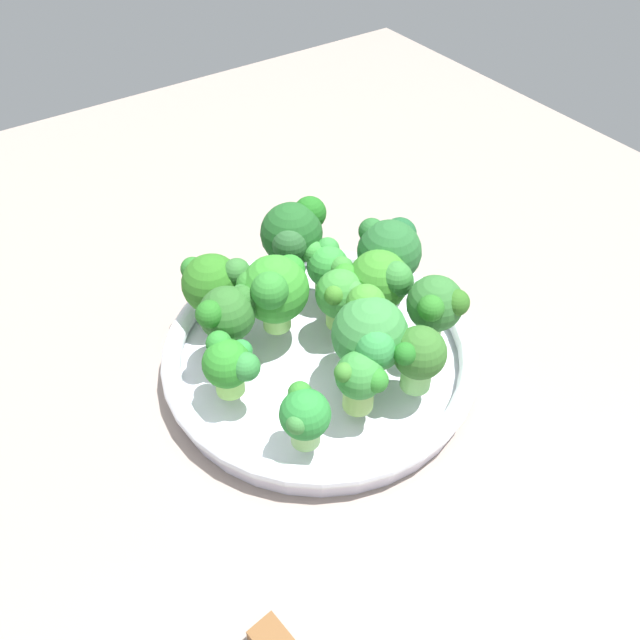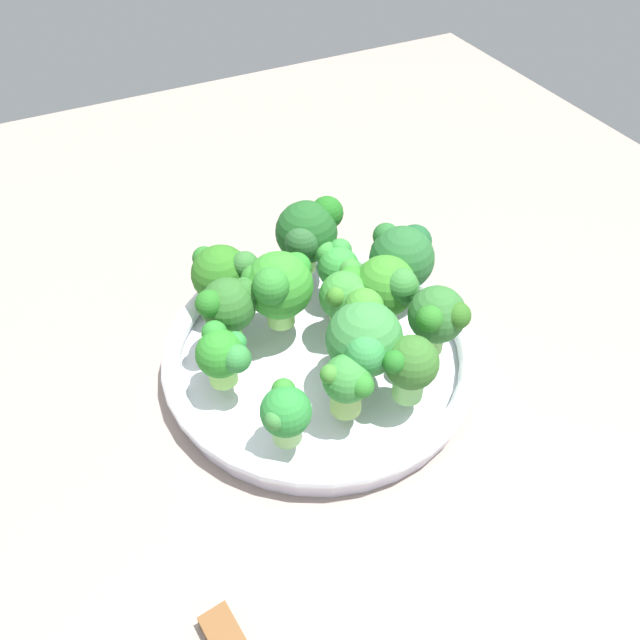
{
  "view_description": "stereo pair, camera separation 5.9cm",
  "coord_description": "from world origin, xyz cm",
  "px_view_note": "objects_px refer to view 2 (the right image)",
  "views": [
    {
      "loc": [
        19.99,
        36.26,
        47.51
      ],
      "look_at": [
        -3.98,
        1.19,
        6.35
      ],
      "focal_mm": 36.53,
      "sensor_mm": 36.0,
      "label": 1
    },
    {
      "loc": [
        14.89,
        39.25,
        47.51
      ],
      "look_at": [
        -3.98,
        1.19,
        6.35
      ],
      "focal_mm": 36.53,
      "sensor_mm": 36.0,
      "label": 2
    }
  ],
  "objects_px": {
    "broccoli_floret_2": "(344,294)",
    "broccoli_floret_6": "(223,354)",
    "broccoli_floret_0": "(308,230)",
    "broccoli_floret_1": "(285,413)",
    "broccoli_floret_12": "(230,304)",
    "broccoli_floret_8": "(338,266)",
    "broccoli_floret_10": "(389,287)",
    "bowl": "(320,355)",
    "broccoli_floret_7": "(347,383)",
    "broccoli_floret_13": "(278,285)",
    "broccoli_floret_5": "(224,273)",
    "broccoli_floret_4": "(364,338)",
    "broccoli_floret_9": "(438,316)",
    "broccoli_floret_3": "(402,256)",
    "broccoli_floret_11": "(409,365)"
  },
  "relations": [
    {
      "from": "broccoli_floret_2",
      "to": "broccoli_floret_6",
      "type": "bearing_deg",
      "value": 7.89
    },
    {
      "from": "broccoli_floret_0",
      "to": "broccoli_floret_6",
      "type": "relative_size",
      "value": 1.43
    },
    {
      "from": "broccoli_floret_1",
      "to": "broccoli_floret_12",
      "type": "xyz_separation_m",
      "value": [
        -0.0,
        -0.12,
        0.01
      ]
    },
    {
      "from": "broccoli_floret_8",
      "to": "broccoli_floret_10",
      "type": "relative_size",
      "value": 0.84
    },
    {
      "from": "bowl",
      "to": "broccoli_floret_2",
      "type": "xyz_separation_m",
      "value": [
        -0.03,
        -0.01,
        0.05
      ]
    },
    {
      "from": "bowl",
      "to": "broccoli_floret_6",
      "type": "distance_m",
      "value": 0.11
    },
    {
      "from": "broccoli_floret_7",
      "to": "broccoli_floret_13",
      "type": "bearing_deg",
      "value": -86.86
    },
    {
      "from": "broccoli_floret_6",
      "to": "broccoli_floret_13",
      "type": "bearing_deg",
      "value": -147.85
    },
    {
      "from": "broccoli_floret_1",
      "to": "broccoli_floret_13",
      "type": "bearing_deg",
      "value": -111.61
    },
    {
      "from": "broccoli_floret_13",
      "to": "broccoli_floret_10",
      "type": "bearing_deg",
      "value": 156.52
    },
    {
      "from": "broccoli_floret_5",
      "to": "broccoli_floret_4",
      "type": "bearing_deg",
      "value": 116.9
    },
    {
      "from": "broccoli_floret_9",
      "to": "broccoli_floret_6",
      "type": "bearing_deg",
      "value": -15.91
    },
    {
      "from": "broccoli_floret_5",
      "to": "broccoli_floret_13",
      "type": "relative_size",
      "value": 0.8
    },
    {
      "from": "broccoli_floret_3",
      "to": "broccoli_floret_10",
      "type": "relative_size",
      "value": 1.04
    },
    {
      "from": "broccoli_floret_1",
      "to": "broccoli_floret_4",
      "type": "distance_m",
      "value": 0.1
    },
    {
      "from": "broccoli_floret_6",
      "to": "broccoli_floret_9",
      "type": "distance_m",
      "value": 0.19
    },
    {
      "from": "broccoli_floret_6",
      "to": "broccoli_floret_9",
      "type": "bearing_deg",
      "value": 164.09
    },
    {
      "from": "broccoli_floret_3",
      "to": "broccoli_floret_0",
      "type": "bearing_deg",
      "value": -44.52
    },
    {
      "from": "broccoli_floret_0",
      "to": "broccoli_floret_3",
      "type": "relative_size",
      "value": 1.11
    },
    {
      "from": "broccoli_floret_9",
      "to": "broccoli_floret_13",
      "type": "relative_size",
      "value": 0.88
    },
    {
      "from": "broccoli_floret_3",
      "to": "broccoli_floret_5",
      "type": "relative_size",
      "value": 1.13
    },
    {
      "from": "broccoli_floret_1",
      "to": "broccoli_floret_5",
      "type": "height_order",
      "value": "broccoli_floret_5"
    },
    {
      "from": "broccoli_floret_9",
      "to": "broccoli_floret_10",
      "type": "height_order",
      "value": "broccoli_floret_9"
    },
    {
      "from": "broccoli_floret_10",
      "to": "broccoli_floret_12",
      "type": "bearing_deg",
      "value": -15.58
    },
    {
      "from": "broccoli_floret_0",
      "to": "broccoli_floret_1",
      "type": "relative_size",
      "value": 1.46
    },
    {
      "from": "broccoli_floret_10",
      "to": "broccoli_floret_4",
      "type": "bearing_deg",
      "value": 43.24
    },
    {
      "from": "broccoli_floret_10",
      "to": "broccoli_floret_12",
      "type": "relative_size",
      "value": 0.98
    },
    {
      "from": "broccoli_floret_10",
      "to": "broccoli_floret_11",
      "type": "height_order",
      "value": "broccoli_floret_10"
    },
    {
      "from": "bowl",
      "to": "broccoli_floret_10",
      "type": "bearing_deg",
      "value": -179.28
    },
    {
      "from": "bowl",
      "to": "broccoli_floret_1",
      "type": "distance_m",
      "value": 0.12
    },
    {
      "from": "broccoli_floret_8",
      "to": "broccoli_floret_4",
      "type": "bearing_deg",
      "value": 73.32
    },
    {
      "from": "broccoli_floret_8",
      "to": "broccoli_floret_12",
      "type": "height_order",
      "value": "broccoli_floret_12"
    },
    {
      "from": "broccoli_floret_0",
      "to": "broccoli_floret_1",
      "type": "distance_m",
      "value": 0.22
    },
    {
      "from": "broccoli_floret_0",
      "to": "broccoli_floret_8",
      "type": "xyz_separation_m",
      "value": [
        -0.01,
        0.05,
        -0.02
      ]
    },
    {
      "from": "broccoli_floret_0",
      "to": "broccoli_floret_3",
      "type": "bearing_deg",
      "value": 135.48
    },
    {
      "from": "broccoli_floret_5",
      "to": "broccoli_floret_11",
      "type": "distance_m",
      "value": 0.21
    },
    {
      "from": "broccoli_floret_2",
      "to": "broccoli_floret_8",
      "type": "xyz_separation_m",
      "value": [
        -0.02,
        -0.04,
        -0.0
      ]
    },
    {
      "from": "broccoli_floret_5",
      "to": "broccoli_floret_11",
      "type": "bearing_deg",
      "value": 117.83
    },
    {
      "from": "broccoli_floret_12",
      "to": "broccoli_floret_13",
      "type": "bearing_deg",
      "value": -178.33
    },
    {
      "from": "broccoli_floret_3",
      "to": "broccoli_floret_5",
      "type": "distance_m",
      "value": 0.18
    },
    {
      "from": "broccoli_floret_1",
      "to": "broccoli_floret_9",
      "type": "relative_size",
      "value": 0.77
    },
    {
      "from": "broccoli_floret_1",
      "to": "broccoli_floret_3",
      "type": "bearing_deg",
      "value": -146.57
    },
    {
      "from": "broccoli_floret_2",
      "to": "broccoli_floret_3",
      "type": "bearing_deg",
      "value": -164.43
    },
    {
      "from": "broccoli_floret_0",
      "to": "broccoli_floret_5",
      "type": "xyz_separation_m",
      "value": [
        0.1,
        0.01,
        -0.01
      ]
    },
    {
      "from": "broccoli_floret_9",
      "to": "broccoli_floret_12",
      "type": "distance_m",
      "value": 0.19
    },
    {
      "from": "broccoli_floret_0",
      "to": "broccoli_floret_10",
      "type": "distance_m",
      "value": 0.11
    },
    {
      "from": "broccoli_floret_7",
      "to": "broccoli_floret_10",
      "type": "height_order",
      "value": "broccoli_floret_10"
    },
    {
      "from": "broccoli_floret_1",
      "to": "broccoli_floret_11",
      "type": "distance_m",
      "value": 0.11
    },
    {
      "from": "broccoli_floret_4",
      "to": "broccoli_floret_7",
      "type": "height_order",
      "value": "broccoli_floret_4"
    },
    {
      "from": "broccoli_floret_10",
      "to": "broccoli_floret_12",
      "type": "xyz_separation_m",
      "value": [
        0.14,
        -0.04,
        0.0
      ]
    }
  ]
}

